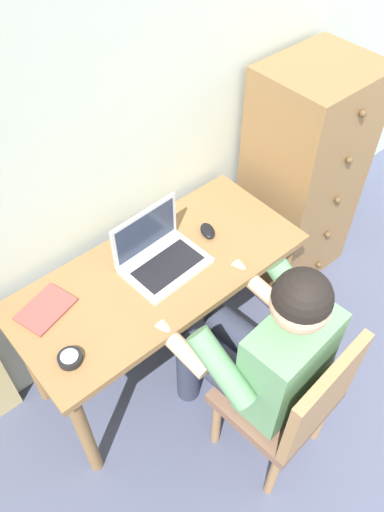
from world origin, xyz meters
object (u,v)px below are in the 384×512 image
object	(u,v)px
notebook_pad	(46,309)
person_seated	(261,348)
chair	(291,401)
desk_clock	(70,358)
dresser	(302,178)
computer_mouse	(207,231)
desk	(160,286)
laptop	(159,254)

from	to	relation	value
notebook_pad	person_seated	bearing A→B (deg)	-66.17
chair	desk_clock	distance (m)	0.87
dresser	notebook_pad	xyz separation A→B (m)	(-1.49, 0.05, 0.10)
computer_mouse	notebook_pad	world-z (taller)	computer_mouse
desk	laptop	xyz separation A→B (m)	(0.03, 0.03, 0.16)
notebook_pad	dresser	bearing A→B (deg)	-18.12
laptop	notebook_pad	distance (m)	0.51
chair	notebook_pad	bearing A→B (deg)	123.74
chair	laptop	size ratio (longest dim) A/B	2.45
dresser	laptop	distance (m)	1.00
computer_mouse	desk_clock	distance (m)	0.82
laptop	desk_clock	xyz separation A→B (m)	(-0.54, -0.16, -0.04)
desk	computer_mouse	world-z (taller)	computer_mouse
chair	notebook_pad	distance (m)	1.03
dresser	computer_mouse	bearing A→B (deg)	-176.31
dresser	chair	bearing A→B (deg)	-140.07
computer_mouse	dresser	bearing A→B (deg)	28.14
desk	chair	distance (m)	0.72
chair	desk_clock	xyz separation A→B (m)	(-0.60, 0.58, 0.25)
laptop	chair	bearing A→B (deg)	-85.21
dresser	computer_mouse	size ratio (longest dim) A/B	12.54
desk	laptop	bearing A→B (deg)	45.79
dresser	notebook_pad	world-z (taller)	dresser
person_seated	computer_mouse	distance (m)	0.60
person_seated	computer_mouse	xyz separation A→B (m)	(0.22, 0.55, 0.07)
chair	computer_mouse	distance (m)	0.80
laptop	notebook_pad	bearing A→B (deg)	169.17
desk_clock	desk	bearing A→B (deg)	14.33
desk	chair	world-z (taller)	chair
person_seated	laptop	bearing A→B (deg)	95.09
laptop	desk_clock	size ratio (longest dim) A/B	3.93
dresser	notebook_pad	distance (m)	1.49
dresser	person_seated	size ratio (longest dim) A/B	1.06
chair	computer_mouse	size ratio (longest dim) A/B	8.69
chair	laptop	world-z (taller)	laptop
computer_mouse	chair	bearing A→B (deg)	-81.32
chair	desk_clock	bearing A→B (deg)	136.29
desk	notebook_pad	distance (m)	0.49
chair	desk	bearing A→B (deg)	97.57
person_seated	notebook_pad	size ratio (longest dim) A/B	5.65
desk_clock	notebook_pad	bearing A→B (deg)	79.88
laptop	computer_mouse	xyz separation A→B (m)	(0.27, -0.01, -0.04)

